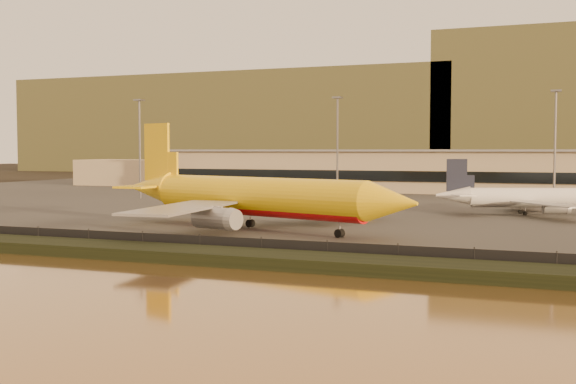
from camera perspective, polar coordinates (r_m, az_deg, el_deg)
name	(u,v)px	position (r m, az deg, el deg)	size (l,w,h in m)	color
ground	(232,242)	(99.56, -4.44, -3.95)	(900.00, 900.00, 0.00)	black
embankment	(168,253)	(84.62, -9.46, -4.80)	(320.00, 7.00, 1.40)	black
tarmac	(391,198)	(189.29, 8.16, -0.49)	(320.00, 220.00, 0.20)	#2D2D2D
perimeter_fence	(185,244)	(87.96, -8.13, -4.08)	(300.00, 0.05, 2.20)	black
terminal_building	(368,171)	(222.13, 6.32, 1.67)	(202.00, 25.00, 12.60)	tan
apron_light_masts	(437,136)	(166.32, 11.68, 4.33)	(152.20, 12.20, 25.40)	slate
distant_hills	(453,118)	(434.03, 12.93, 5.73)	(470.00, 160.00, 70.00)	brown
dhl_cargo_jet	(254,197)	(111.91, -2.70, -0.42)	(55.96, 53.43, 17.04)	yellow
white_narrowbody_jet	(534,198)	(146.22, 18.83, -0.46)	(36.32, 34.49, 10.71)	white
gse_vehicle_yellow	(360,216)	(127.29, 5.68, -1.92)	(3.55, 1.60, 1.60)	yellow
gse_vehicle_white	(222,209)	(142.19, -5.22, -1.37)	(3.50, 1.57, 1.57)	white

